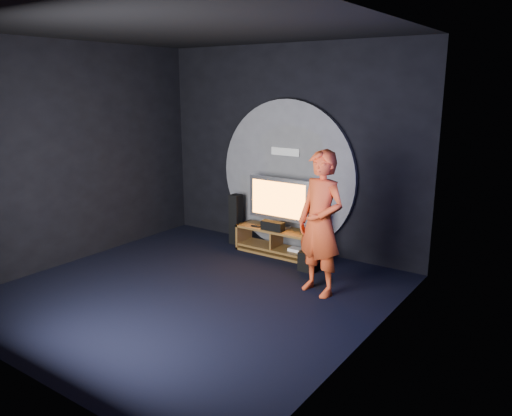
{
  "coord_description": "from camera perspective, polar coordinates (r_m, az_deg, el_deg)",
  "views": [
    {
      "loc": [
        4.44,
        -4.83,
        2.82
      ],
      "look_at": [
        0.33,
        1.05,
        1.05
      ],
      "focal_mm": 35.0,
      "sensor_mm": 36.0,
      "label": 1
    }
  ],
  "objects": [
    {
      "name": "tower_speaker_right",
      "position": [
        8.23,
        7.44,
        -2.97
      ],
      "size": [
        0.18,
        0.2,
        0.91
      ],
      "primitive_type": "cube",
      "color": "black",
      "rests_on": "ground"
    },
    {
      "name": "center_speaker",
      "position": [
        8.37,
        1.93,
        -2.05
      ],
      "size": [
        0.4,
        0.15,
        0.15
      ],
      "primitive_type": "cube",
      "color": "black",
      "rests_on": "media_console"
    },
    {
      "name": "tv",
      "position": [
        8.43,
        2.64,
        0.83
      ],
      "size": [
        1.17,
        0.22,
        0.86
      ],
      "color": "#B7B7BF",
      "rests_on": "media_console"
    },
    {
      "name": "right_wall",
      "position": [
        5.31,
        12.84,
        1.88
      ],
      "size": [
        0.04,
        5.0,
        3.5
      ],
      "primitive_type": "cube",
      "color": "black",
      "rests_on": "ground"
    },
    {
      "name": "back_wall",
      "position": [
        8.63,
        3.77,
        6.72
      ],
      "size": [
        5.0,
        0.04,
        3.5
      ],
      "primitive_type": "cube",
      "color": "black",
      "rests_on": "ground"
    },
    {
      "name": "player",
      "position": [
        6.8,
        7.39,
        -1.76
      ],
      "size": [
        0.83,
        0.65,
        2.0
      ],
      "primitive_type": "imported",
      "rotation": [
        0.0,
        0.0,
        -0.25
      ],
      "color": "#D6441D",
      "rests_on": "ground"
    },
    {
      "name": "front_wall",
      "position": [
        5.12,
        -26.71,
        0.3
      ],
      "size": [
        5.0,
        0.04,
        3.5
      ],
      "primitive_type": "cube",
      "color": "black",
      "rests_on": "ground"
    },
    {
      "name": "remote",
      "position": [
        8.58,
        -0.0,
        -2.1
      ],
      "size": [
        0.18,
        0.05,
        0.02
      ],
      "primitive_type": "cube",
      "color": "black",
      "rests_on": "media_console"
    },
    {
      "name": "floor",
      "position": [
        7.14,
        -7.09,
        -9.52
      ],
      "size": [
        5.0,
        5.0,
        0.0
      ],
      "primitive_type": "plane",
      "color": "black",
      "rests_on": "ground"
    },
    {
      "name": "ceiling",
      "position": [
        6.59,
        -8.05,
        19.7
      ],
      "size": [
        5.0,
        5.0,
        0.01
      ],
      "primitive_type": "cube",
      "color": "black",
      "rests_on": "back_wall"
    },
    {
      "name": "wall_disc_panel",
      "position": [
        8.65,
        3.53,
        3.73
      ],
      "size": [
        2.6,
        0.11,
        2.6
      ],
      "color": "#515156",
      "rests_on": "ground"
    },
    {
      "name": "media_console",
      "position": [
        8.56,
        2.38,
        -4.0
      ],
      "size": [
        1.42,
        0.45,
        0.45
      ],
      "color": "brown",
      "rests_on": "ground"
    },
    {
      "name": "left_wall",
      "position": [
        8.52,
        -20.14,
        5.81
      ],
      "size": [
        0.04,
        5.0,
        3.5
      ],
      "primitive_type": "cube",
      "color": "black",
      "rests_on": "ground"
    },
    {
      "name": "subwoofer",
      "position": [
        7.87,
        6.12,
        -6.04
      ],
      "size": [
        0.28,
        0.28,
        0.3
      ],
      "primitive_type": "cube",
      "color": "black",
      "rests_on": "ground"
    },
    {
      "name": "tower_speaker_left",
      "position": [
        9.06,
        -2.3,
        -1.28
      ],
      "size": [
        0.18,
        0.2,
        0.91
      ],
      "primitive_type": "cube",
      "color": "black",
      "rests_on": "ground"
    }
  ]
}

